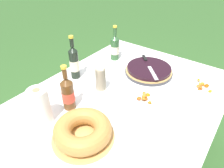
% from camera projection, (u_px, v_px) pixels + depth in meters
% --- Properties ---
extents(ground_plane, '(16.00, 16.00, 0.00)m').
position_uv_depth(ground_plane, '(120.00, 162.00, 1.78)').
color(ground_plane, '#335B28').
extents(garden_table, '(1.57, 1.16, 0.74)m').
position_uv_depth(garden_table, '(123.00, 104.00, 1.39)').
color(garden_table, brown).
rests_on(garden_table, ground_plane).
extents(tablecloth, '(1.58, 1.17, 0.10)m').
position_uv_depth(tablecloth, '(123.00, 98.00, 1.36)').
color(tablecloth, white).
rests_on(tablecloth, garden_table).
extents(berry_tart, '(0.38, 0.38, 0.06)m').
position_uv_depth(berry_tart, '(149.00, 70.00, 1.59)').
color(berry_tart, '#38383D').
rests_on(berry_tart, tablecloth).
extents(serving_knife, '(0.29, 0.28, 0.01)m').
position_uv_depth(serving_knife, '(148.00, 64.00, 1.59)').
color(serving_knife, silver).
rests_on(serving_knife, berry_tart).
extents(bundt_cake, '(0.34, 0.34, 0.10)m').
position_uv_depth(bundt_cake, '(83.00, 131.00, 1.04)').
color(bundt_cake, tan).
rests_on(bundt_cake, tablecloth).
extents(cup_stack, '(0.07, 0.07, 0.19)m').
position_uv_depth(cup_stack, '(101.00, 78.00, 1.37)').
color(cup_stack, beige).
rests_on(cup_stack, tablecloth).
extents(cider_bottle_green, '(0.08, 0.08, 0.30)m').
position_uv_depth(cider_bottle_green, '(115.00, 47.00, 1.74)').
color(cider_bottle_green, '#2D562D').
rests_on(cider_bottle_green, tablecloth).
extents(cider_bottle_amber, '(0.08, 0.08, 0.30)m').
position_uv_depth(cider_bottle_amber, '(68.00, 93.00, 1.20)').
color(cider_bottle_amber, brown).
rests_on(cider_bottle_amber, tablecloth).
extents(juice_bottle_red, '(0.07, 0.07, 0.34)m').
position_uv_depth(juice_bottle_red, '(74.00, 62.00, 1.48)').
color(juice_bottle_red, black).
rests_on(juice_bottle_red, tablecloth).
extents(snack_plate_near, '(0.22, 0.22, 0.06)m').
position_uv_depth(snack_plate_near, '(143.00, 98.00, 1.32)').
color(snack_plate_near, white).
rests_on(snack_plate_near, tablecloth).
extents(snack_plate_left, '(0.24, 0.24, 0.05)m').
position_uv_depth(snack_plate_left, '(203.00, 87.00, 1.43)').
color(snack_plate_left, white).
rests_on(snack_plate_left, tablecloth).
extents(paper_towel_roll, '(0.11, 0.11, 0.22)m').
position_uv_depth(paper_towel_roll, '(40.00, 106.00, 1.11)').
color(paper_towel_roll, white).
rests_on(paper_towel_roll, tablecloth).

